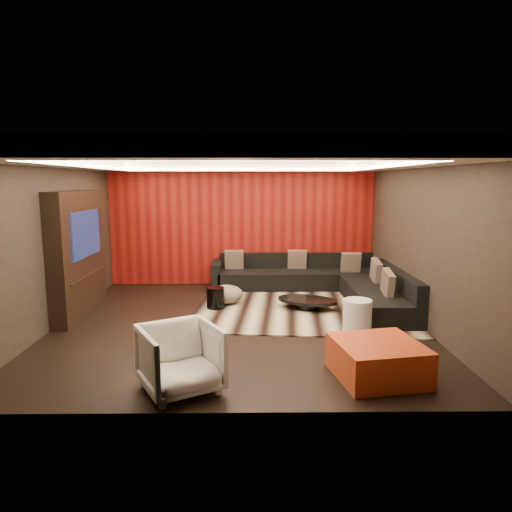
{
  "coord_description": "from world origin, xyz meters",
  "views": [
    {
      "loc": [
        0.2,
        -7.38,
        2.36
      ],
      "look_at": [
        0.3,
        0.6,
        1.05
      ],
      "focal_mm": 32.0,
      "sensor_mm": 36.0,
      "label": 1
    }
  ],
  "objects_px": {
    "coffee_table": "(307,304)",
    "sectional_sofa": "(324,283)",
    "drum_stool": "(216,298)",
    "white_side_table": "(357,317)",
    "orange_ottoman": "(378,360)",
    "armchair": "(180,359)"
  },
  "relations": [
    {
      "from": "armchair",
      "to": "sectional_sofa",
      "type": "xyz_separation_m",
      "value": [
        2.33,
        4.35,
        -0.12
      ]
    },
    {
      "from": "white_side_table",
      "to": "sectional_sofa",
      "type": "xyz_separation_m",
      "value": [
        -0.13,
        2.43,
        -0.01
      ]
    },
    {
      "from": "coffee_table",
      "to": "armchair",
      "type": "xyz_separation_m",
      "value": [
        -1.85,
        -3.31,
        0.27
      ]
    },
    {
      "from": "orange_ottoman",
      "to": "sectional_sofa",
      "type": "relative_size",
      "value": 0.27
    },
    {
      "from": "coffee_table",
      "to": "sectional_sofa",
      "type": "relative_size",
      "value": 0.31
    },
    {
      "from": "drum_stool",
      "to": "orange_ottoman",
      "type": "distance_m",
      "value": 3.74
    },
    {
      "from": "coffee_table",
      "to": "orange_ottoman",
      "type": "bearing_deg",
      "value": -80.64
    },
    {
      "from": "sectional_sofa",
      "to": "drum_stool",
      "type": "bearing_deg",
      "value": -155.73
    },
    {
      "from": "white_side_table",
      "to": "sectional_sofa",
      "type": "relative_size",
      "value": 0.15
    },
    {
      "from": "coffee_table",
      "to": "drum_stool",
      "type": "relative_size",
      "value": 2.83
    },
    {
      "from": "orange_ottoman",
      "to": "armchair",
      "type": "relative_size",
      "value": 1.18
    },
    {
      "from": "drum_stool",
      "to": "armchair",
      "type": "bearing_deg",
      "value": -92.38
    },
    {
      "from": "coffee_table",
      "to": "drum_stool",
      "type": "bearing_deg",
      "value": 178.02
    },
    {
      "from": "coffee_table",
      "to": "drum_stool",
      "type": "distance_m",
      "value": 1.71
    },
    {
      "from": "white_side_table",
      "to": "sectional_sofa",
      "type": "distance_m",
      "value": 2.44
    },
    {
      "from": "coffee_table",
      "to": "drum_stool",
      "type": "height_order",
      "value": "drum_stool"
    },
    {
      "from": "orange_ottoman",
      "to": "sectional_sofa",
      "type": "height_order",
      "value": "sectional_sofa"
    },
    {
      "from": "drum_stool",
      "to": "sectional_sofa",
      "type": "relative_size",
      "value": 0.11
    },
    {
      "from": "drum_stool",
      "to": "white_side_table",
      "type": "relative_size",
      "value": 0.71
    },
    {
      "from": "coffee_table",
      "to": "orange_ottoman",
      "type": "xyz_separation_m",
      "value": [
        0.49,
        -2.97,
        0.11
      ]
    },
    {
      "from": "drum_stool",
      "to": "armchair",
      "type": "height_order",
      "value": "armchair"
    },
    {
      "from": "white_side_table",
      "to": "sectional_sofa",
      "type": "bearing_deg",
      "value": 92.96
    }
  ]
}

